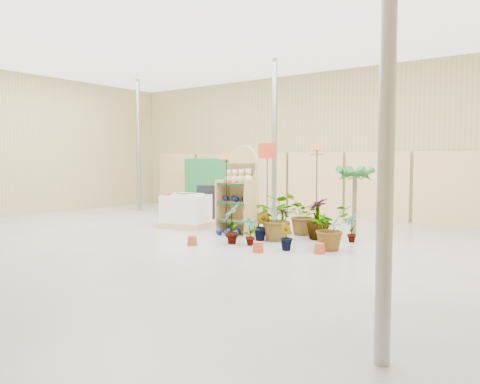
{
  "coord_description": "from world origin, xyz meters",
  "views": [
    {
      "loc": [
        6.84,
        -7.41,
        1.77
      ],
      "look_at": [
        0.3,
        1.5,
        1.0
      ],
      "focal_mm": 35.0,
      "sensor_mm": 36.0,
      "label": 1
    }
  ],
  "objects_px": {
    "display_shelf": "(241,193)",
    "potted_plant_2": "(278,218)",
    "bird_table_front": "(226,159)",
    "pallet_stack": "(186,211)"
  },
  "relations": [
    {
      "from": "pallet_stack",
      "to": "bird_table_front",
      "type": "xyz_separation_m",
      "value": [
        1.81,
        -0.6,
        1.35
      ]
    },
    {
      "from": "bird_table_front",
      "to": "potted_plant_2",
      "type": "relative_size",
      "value": 1.89
    },
    {
      "from": "display_shelf",
      "to": "pallet_stack",
      "type": "xyz_separation_m",
      "value": [
        -1.68,
        -0.12,
        -0.54
      ]
    },
    {
      "from": "potted_plant_2",
      "to": "pallet_stack",
      "type": "bearing_deg",
      "value": 174.26
    },
    {
      "from": "display_shelf",
      "to": "bird_table_front",
      "type": "relative_size",
      "value": 1.11
    },
    {
      "from": "display_shelf",
      "to": "pallet_stack",
      "type": "height_order",
      "value": "display_shelf"
    },
    {
      "from": "display_shelf",
      "to": "bird_table_front",
      "type": "distance_m",
      "value": 1.09
    },
    {
      "from": "display_shelf",
      "to": "potted_plant_2",
      "type": "height_order",
      "value": "display_shelf"
    },
    {
      "from": "display_shelf",
      "to": "potted_plant_2",
      "type": "relative_size",
      "value": 2.09
    },
    {
      "from": "display_shelf",
      "to": "potted_plant_2",
      "type": "bearing_deg",
      "value": -11.18
    }
  ]
}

